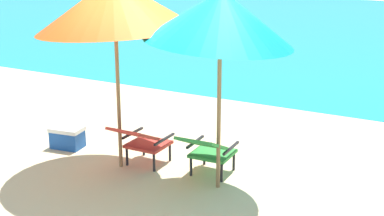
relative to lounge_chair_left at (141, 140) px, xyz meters
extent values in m
plane|color=beige|center=(0.45, 4.13, -0.40)|extent=(40.00, 40.00, 0.00)
cube|color=teal|center=(0.45, 12.54, -0.40)|extent=(40.00, 18.00, 0.01)
cube|color=red|center=(0.00, 0.17, -0.12)|extent=(0.53, 0.51, 0.04)
cube|color=red|center=(0.00, -0.19, 0.15)|extent=(0.53, 0.52, 0.27)
cylinder|color=black|center=(-0.22, 0.39, -0.27)|extent=(0.04, 0.04, 0.26)
cylinder|color=black|center=(0.22, 0.38, -0.27)|extent=(0.04, 0.04, 0.26)
cylinder|color=black|center=(-0.22, -0.03, -0.27)|extent=(0.04, 0.04, 0.26)
cylinder|color=black|center=(0.22, -0.04, -0.27)|extent=(0.04, 0.04, 0.26)
cube|color=black|center=(-0.26, 0.18, 0.00)|extent=(0.04, 0.50, 0.03)
cube|color=black|center=(0.26, 0.17, 0.00)|extent=(0.04, 0.50, 0.03)
cube|color=#338E3D|center=(0.94, 0.29, -0.12)|extent=(0.54, 0.52, 0.04)
cube|color=#338E3D|center=(0.95, -0.08, 0.15)|extent=(0.54, 0.53, 0.27)
cylinder|color=black|center=(0.71, 0.49, -0.27)|extent=(0.04, 0.04, 0.26)
cylinder|color=black|center=(1.15, 0.50, -0.27)|extent=(0.04, 0.04, 0.26)
cylinder|color=black|center=(0.73, 0.07, -0.27)|extent=(0.04, 0.04, 0.26)
cylinder|color=black|center=(1.17, 0.08, -0.27)|extent=(0.04, 0.04, 0.26)
cube|color=black|center=(0.68, 0.28, 0.00)|extent=(0.05, 0.50, 0.03)
cube|color=black|center=(1.20, 0.29, 0.00)|extent=(0.05, 0.50, 0.03)
cylinder|color=olive|center=(-0.28, -0.10, 0.56)|extent=(0.05, 0.05, 1.92)
cone|color=#EA5619|center=(-0.28, -0.10, 1.82)|extent=(2.47, 2.44, 0.79)
cylinder|color=olive|center=(1.20, -0.09, 0.54)|extent=(0.05, 0.05, 1.88)
cone|color=#0A93AD|center=(1.20, -0.09, 1.76)|extent=(2.38, 2.36, 0.74)
cube|color=#194CA5|center=(-1.39, 0.12, -0.27)|extent=(0.49, 0.36, 0.26)
cube|color=white|center=(-1.39, 0.12, -0.11)|extent=(0.51, 0.38, 0.06)
camera|label=1|loc=(4.00, -6.09, 2.71)|focal=53.50mm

